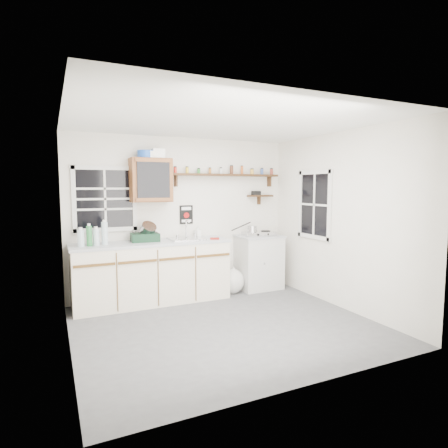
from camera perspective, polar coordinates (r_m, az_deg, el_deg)
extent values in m
cube|color=#4B4B4D|center=(4.86, 0.23, -15.25)|extent=(3.60, 3.20, 0.02)
cube|color=white|center=(4.60, 0.24, 15.49)|extent=(3.60, 3.20, 0.02)
cube|color=beige|center=(4.13, -23.11, -1.39)|extent=(0.02, 3.20, 2.50)
cube|color=beige|center=(5.58, 17.31, 0.53)|extent=(0.02, 3.20, 2.50)
cube|color=beige|center=(6.05, -6.28, 1.14)|extent=(3.60, 0.02, 2.50)
cube|color=beige|center=(3.19, 12.67, -3.04)|extent=(3.60, 0.02, 2.50)
cube|color=beige|center=(5.72, -10.79, -7.41)|extent=(2.27, 0.60, 0.88)
cube|color=#919498|center=(5.63, -10.88, -2.85)|extent=(2.31, 0.62, 0.04)
cube|color=#583917|center=(5.22, -19.13, -5.97)|extent=(0.53, 0.02, 0.03)
cube|color=#583917|center=(5.30, -12.99, -5.62)|extent=(0.53, 0.02, 0.03)
cube|color=#583917|center=(5.45, -7.12, -5.22)|extent=(0.53, 0.02, 0.03)
cube|color=#583917|center=(5.64, -1.61, -4.79)|extent=(0.53, 0.02, 0.03)
cube|color=silver|center=(6.42, 5.31, -5.88)|extent=(0.70, 0.55, 0.88)
cube|color=#919498|center=(6.35, 5.34, -1.86)|extent=(0.73, 0.57, 0.03)
cube|color=#BBBBC0|center=(5.78, -5.73, -2.31)|extent=(0.52, 0.44, 0.03)
cylinder|color=#BBBBC0|center=(5.93, -5.80, -0.79)|extent=(0.02, 0.02, 0.28)
cylinder|color=#BBBBC0|center=(5.86, -5.62, 0.41)|extent=(0.02, 0.14, 0.02)
cube|color=brown|center=(5.73, -11.08, 6.57)|extent=(0.60, 0.30, 0.65)
cube|color=black|center=(5.57, -10.67, 6.61)|extent=(0.48, 0.02, 0.52)
cylinder|color=#1B4CB3|center=(5.73, -11.87, 10.37)|extent=(0.24, 0.24, 0.11)
cube|color=white|center=(5.77, -10.02, 10.51)|extent=(0.18, 0.15, 0.14)
cylinder|color=white|center=(5.69, -11.29, 10.36)|extent=(0.12, 0.12, 0.10)
cube|color=black|center=(6.22, 0.35, 7.48)|extent=(1.91, 0.18, 0.04)
cube|color=black|center=(5.94, -7.35, 6.55)|extent=(0.03, 0.10, 0.18)
cube|color=black|center=(6.66, 6.90, 6.46)|extent=(0.03, 0.10, 0.18)
cylinder|color=red|center=(5.90, -7.44, 8.13)|extent=(0.05, 0.05, 0.09)
cylinder|color=black|center=(5.90, -7.45, 8.64)|extent=(0.04, 0.04, 0.02)
cylinder|color=gold|center=(5.96, -5.64, 8.14)|extent=(0.05, 0.05, 0.09)
cylinder|color=black|center=(5.96, -5.64, 8.66)|extent=(0.04, 0.04, 0.02)
cylinder|color=#267226|center=(6.03, -3.88, 8.03)|extent=(0.05, 0.05, 0.07)
cylinder|color=black|center=(6.03, -3.88, 8.44)|extent=(0.04, 0.04, 0.02)
cylinder|color=#99591E|center=(6.10, -2.16, 8.06)|extent=(0.05, 0.05, 0.08)
cylinder|color=black|center=(6.10, -2.16, 8.52)|extent=(0.04, 0.04, 0.02)
cylinder|color=silver|center=(6.18, -0.48, 8.07)|extent=(0.04, 0.04, 0.09)
cylinder|color=black|center=(6.18, -0.48, 8.56)|extent=(0.04, 0.04, 0.02)
cylinder|color=#4C2614|center=(6.26, 1.16, 8.22)|extent=(0.06, 0.06, 0.13)
cylinder|color=black|center=(6.26, 1.16, 8.87)|extent=(0.05, 0.05, 0.02)
cylinder|color=#B24C19|center=(6.35, 2.75, 8.17)|extent=(0.04, 0.04, 0.13)
cylinder|color=black|center=(6.35, 2.75, 8.81)|extent=(0.04, 0.04, 0.02)
cylinder|color=gold|center=(6.44, 4.29, 7.93)|extent=(0.06, 0.06, 0.08)
cylinder|color=black|center=(6.44, 4.30, 8.37)|extent=(0.05, 0.05, 0.02)
cylinder|color=#334C8C|center=(6.54, 5.80, 7.94)|extent=(0.05, 0.05, 0.10)
cylinder|color=black|center=(6.54, 5.80, 8.43)|extent=(0.05, 0.05, 0.02)
cylinder|color=maroon|center=(6.64, 7.25, 7.88)|extent=(0.05, 0.05, 0.09)
cylinder|color=black|center=(6.64, 7.26, 8.36)|extent=(0.05, 0.05, 0.02)
cube|color=black|center=(6.53, 5.52, 4.29)|extent=(0.45, 0.15, 0.03)
cube|color=black|center=(6.57, 5.34, 3.61)|extent=(0.03, 0.08, 0.14)
cube|color=black|center=(6.49, 4.91, 4.73)|extent=(0.14, 0.10, 0.07)
cube|color=black|center=(6.04, -5.77, 1.43)|extent=(0.22, 0.01, 0.30)
cube|color=white|center=(6.03, -5.75, 2.37)|extent=(0.16, 0.00, 0.05)
cylinder|color=#A50C0C|center=(6.04, -5.74, 1.33)|extent=(0.09, 0.01, 0.09)
cube|color=white|center=(6.05, -5.74, 0.48)|extent=(0.16, 0.00, 0.04)
cube|color=black|center=(5.74, -17.68, 3.66)|extent=(0.85, 0.02, 0.90)
cube|color=silver|center=(5.74, -17.68, 3.66)|extent=(0.93, 0.03, 0.98)
cube|color=black|center=(5.96, 13.63, 2.88)|extent=(0.02, 0.70, 1.00)
cube|color=silver|center=(5.96, 13.63, 2.88)|extent=(0.03, 0.78, 1.08)
cylinder|color=silver|center=(5.41, -20.98, -2.02)|extent=(0.09, 0.09, 0.23)
cylinder|color=white|center=(5.40, -21.03, -0.65)|extent=(0.05, 0.05, 0.03)
cylinder|color=#256F35|center=(5.42, -19.84, -1.73)|extent=(0.07, 0.07, 0.28)
cylinder|color=white|center=(5.40, -19.90, -0.10)|extent=(0.04, 0.04, 0.03)
cylinder|color=silver|center=(5.46, -18.91, -1.89)|extent=(0.09, 0.09, 0.23)
cylinder|color=white|center=(5.44, -18.96, -0.53)|extent=(0.05, 0.05, 0.03)
cylinder|color=silver|center=(5.49, -17.73, -1.35)|extent=(0.09, 0.09, 0.32)
cylinder|color=white|center=(5.48, -17.78, 0.46)|extent=(0.05, 0.05, 0.03)
cube|color=black|center=(5.67, -11.95, -1.99)|extent=(0.42, 0.33, 0.12)
cylinder|color=#BBBBC0|center=(5.67, -11.48, -0.75)|extent=(0.28, 0.30, 0.24)
imported|color=silver|center=(6.03, -4.00, -1.16)|extent=(0.10, 0.10, 0.18)
cube|color=maroon|center=(5.78, -1.43, -2.23)|extent=(0.17, 0.16, 0.02)
cube|color=#BBBBC0|center=(6.32, 5.33, -1.46)|extent=(0.55, 0.33, 0.07)
cylinder|color=black|center=(6.25, 4.29, -1.18)|extent=(0.16, 0.16, 0.01)
cylinder|color=black|center=(6.38, 6.35, -1.06)|extent=(0.16, 0.16, 0.01)
cylinder|color=#BBBBC0|center=(6.24, 4.29, -0.75)|extent=(0.16, 0.16, 0.10)
cylinder|color=black|center=(6.23, 2.60, -0.37)|extent=(0.28, 0.20, 0.16)
ellipsoid|color=silver|center=(6.16, 1.31, -8.73)|extent=(0.40, 0.37, 0.42)
cone|color=silver|center=(6.13, 1.48, -6.96)|extent=(0.12, 0.12, 0.12)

